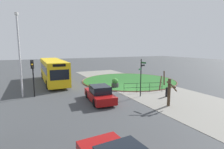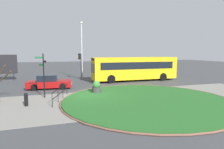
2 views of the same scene
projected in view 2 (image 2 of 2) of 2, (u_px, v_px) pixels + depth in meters
The scene contains 13 objects.
ground at pixel (88, 96), 16.51m from camera, with size 120.00×120.00×0.00m, color #3D3F42.
sidewalk_paving at pixel (94, 102), 14.38m from camera, with size 32.00×7.51×0.02m, color gray.
grass_island at pixel (146, 100), 14.93m from camera, with size 12.72×12.72×0.10m, color #235B23.
grass_kerb_ring at pixel (146, 100), 14.93m from camera, with size 13.03×13.03×0.11m, color brown.
signpost_directional at pixel (43, 72), 15.47m from camera, with size 0.85×1.05×3.59m.
bollard_foreground at pixel (26, 99), 13.24m from camera, with size 0.25×0.25×0.94m.
railing_grass_edge at pixel (60, 92), 14.90m from camera, with size 1.32×3.92×1.01m.
bus_yellow at pixel (135, 68), 24.95m from camera, with size 11.00×2.63×3.01m.
car_near_lane at pixel (49, 82), 19.59m from camera, with size 4.43×2.13×1.41m.
traffic_light_near at pixel (80, 61), 25.35m from camera, with size 0.49×0.30×3.50m.
lamppost_tall at pixel (82, 49), 26.23m from camera, with size 0.32×0.32×7.70m.
billboard_left at pixel (2, 65), 24.68m from camera, with size 3.70×0.25×3.36m.
planter_near_signpost at pixel (96, 88), 17.46m from camera, with size 0.83×0.83×1.12m.
Camera 2 is at (-3.07, -16.02, 3.71)m, focal length 31.10 mm.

